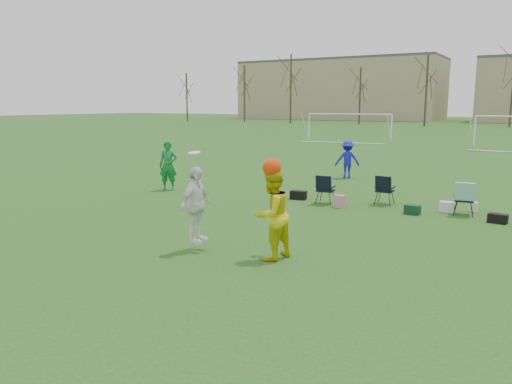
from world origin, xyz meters
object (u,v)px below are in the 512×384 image
Objects in this scene: fielder_green_near at (168,166)px; center_contest at (245,210)px; fielder_blue at (347,159)px; goal_left at (349,120)px.

fielder_green_near is 8.99m from center_contest.
fielder_green_near is 8.08m from fielder_blue.
fielder_green_near is 27.23m from goal_left.
center_contest is at bearing 72.82° from fielder_blue.
fielder_green_near is at bearing -89.26° from goal_left.
center_contest reaches higher than fielder_green_near.
center_contest is (6.97, -5.68, 0.08)m from fielder_green_near.
center_contest is at bearing -78.52° from goal_left.
goal_left is (-2.72, 27.08, 0.97)m from fielder_green_near.
goal_left reaches higher than center_contest.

